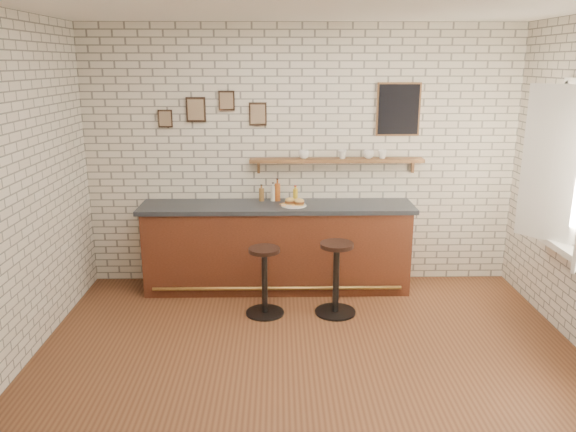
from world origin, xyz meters
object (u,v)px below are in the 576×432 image
bitters_bottle_amber (277,192)px  condiment_bottle_yellow (295,194)px  bitters_bottle_brown (262,194)px  shelf_cup_d (382,154)px  ciabatta_sandwich (295,202)px  bar_counter (277,247)px  shelf_cup_a (304,155)px  sandwich_plate (294,205)px  bar_stool_right (336,276)px  shelf_cup_c (369,154)px  shelf_cup_b (343,154)px  bitters_bottle_white (273,193)px  bar_stool_left (265,279)px

bitters_bottle_amber → condiment_bottle_yellow: 0.21m
bitters_bottle_brown → shelf_cup_d: size_ratio=1.89×
bitters_bottle_brown → ciabatta_sandwich: bearing=-32.7°
bar_counter → bitters_bottle_amber: 0.64m
ciabatta_sandwich → shelf_cup_a: size_ratio=1.91×
sandwich_plate → bar_stool_right: size_ratio=0.36×
bar_counter → sandwich_plate: size_ratio=11.07×
condiment_bottle_yellow → shelf_cup_d: bearing=1.3°
shelf_cup_c → shelf_cup_d: 0.16m
shelf_cup_c → shelf_cup_a: bearing=107.7°
sandwich_plate → shelf_cup_a: (0.12, 0.27, 0.53)m
shelf_cup_b → bitters_bottle_white: bearing=111.5°
bar_stool_right → shelf_cup_d: 1.57m
sandwich_plate → ciabatta_sandwich: (0.01, -0.00, 0.04)m
ciabatta_sandwich → bitters_bottle_amber: bitters_bottle_amber is taller
shelf_cup_d → bar_stool_left: bearing=-134.7°
shelf_cup_a → shelf_cup_d: same height
bar_counter → shelf_cup_a: bearing=32.8°
shelf_cup_a → shelf_cup_b: bearing=-18.1°
bitters_bottle_white → shelf_cup_c: shelf_cup_c is taller
condiment_bottle_yellow → bar_stool_right: (0.40, -0.89, -0.67)m
bitters_bottle_amber → bar_stool_left: bearing=-98.8°
shelf_cup_a → shelf_cup_b: size_ratio=1.17×
bitters_bottle_white → bitters_bottle_amber: bearing=-0.0°
shelf_cup_b → ciabatta_sandwich: bearing=135.4°
ciabatta_sandwich → shelf_cup_b: (0.56, 0.27, 0.49)m
ciabatta_sandwich → shelf_cup_d: size_ratio=2.25×
bitters_bottle_brown → sandwich_plate: bearing=-33.4°
bitters_bottle_brown → shelf_cup_c: (1.23, 0.02, 0.46)m
shelf_cup_b → sandwich_plate: bearing=135.0°
bar_counter → ciabatta_sandwich: 0.59m
sandwich_plate → bar_stool_right: sandwich_plate is taller
bar_stool_left → shelf_cup_d: 1.99m
bitters_bottle_white → bar_stool_left: bitters_bottle_white is taller
ciabatta_sandwich → bitters_bottle_brown: bitters_bottle_brown is taller
bitters_bottle_brown → bitters_bottle_amber: size_ratio=0.73×
shelf_cup_c → sandwich_plate: bearing=124.7°
bitters_bottle_white → shelf_cup_d: shelf_cup_d is taller
shelf_cup_b → shelf_cup_c: size_ratio=0.86×
bar_stool_right → shelf_cup_a: 1.48m
bar_counter → sandwich_plate: sandwich_plate is taller
bitters_bottle_amber → bitters_bottle_brown: bearing=180.0°
bitters_bottle_brown → condiment_bottle_yellow: (0.39, -0.00, -0.00)m
bar_counter → bitters_bottle_white: 0.62m
sandwich_plate → bar_stool_right: bearing=-56.5°
sandwich_plate → condiment_bottle_yellow: condiment_bottle_yellow is taller
shelf_cup_c → bitters_bottle_brown: bearing=108.8°
ciabatta_sandwich → bitters_bottle_amber: bearing=128.4°
ciabatta_sandwich → bitters_bottle_white: (-0.24, 0.24, 0.04)m
bitters_bottle_brown → shelf_cup_d: shelf_cup_d is taller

